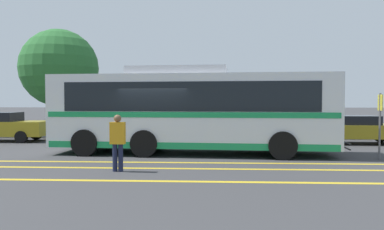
% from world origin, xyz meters
% --- Properties ---
extents(ground_plane, '(220.00, 220.00, 0.00)m').
position_xyz_m(ground_plane, '(0.00, 0.00, 0.00)').
color(ground_plane, '#38383A').
extents(lane_strip_0, '(30.73, 0.20, 0.01)m').
position_xyz_m(lane_strip_0, '(1.39, -1.84, 0.00)').
color(lane_strip_0, gold).
rests_on(lane_strip_0, ground_plane).
extents(lane_strip_1, '(30.73, 0.20, 0.01)m').
position_xyz_m(lane_strip_1, '(1.39, -2.94, 0.00)').
color(lane_strip_1, gold).
rests_on(lane_strip_1, ground_plane).
extents(lane_strip_2, '(30.73, 0.20, 0.01)m').
position_xyz_m(lane_strip_2, '(1.39, -4.75, 0.00)').
color(lane_strip_2, gold).
rests_on(lane_strip_2, ground_plane).
extents(curb_strip, '(38.73, 0.36, 0.15)m').
position_xyz_m(curb_strip, '(1.39, 6.03, 0.07)').
color(curb_strip, '#99999E').
rests_on(curb_strip, ground_plane).
extents(transit_bus, '(11.18, 3.29, 3.35)m').
position_xyz_m(transit_bus, '(1.38, 0.36, 1.74)').
color(transit_bus, silver).
rests_on(transit_bus, ground_plane).
extents(parked_car_0, '(4.77, 1.91, 1.48)m').
position_xyz_m(parked_car_0, '(-8.63, 4.35, 0.76)').
color(parked_car_0, olive).
rests_on(parked_car_0, ground_plane).
extents(parked_car_1, '(4.29, 2.18, 1.50)m').
position_xyz_m(parked_car_1, '(-2.72, 4.39, 0.76)').
color(parked_car_1, '#335B33').
rests_on(parked_car_1, ground_plane).
extents(parked_car_2, '(4.05, 2.19, 1.28)m').
position_xyz_m(parked_car_2, '(3.79, 4.46, 0.67)').
color(parked_car_2, maroon).
rests_on(parked_car_2, ground_plane).
extents(parked_car_3, '(4.49, 2.09, 1.35)m').
position_xyz_m(parked_car_3, '(9.17, 4.15, 0.70)').
color(parked_car_3, olive).
rests_on(parked_car_3, ground_plane).
extents(pedestrian_1, '(0.43, 0.24, 1.65)m').
position_xyz_m(pedestrian_1, '(-0.58, -3.48, 0.94)').
color(pedestrian_1, '#191E38').
rests_on(pedestrian_1, ground_plane).
extents(bus_stop_sign, '(0.07, 0.40, 2.33)m').
position_xyz_m(bus_stop_sign, '(8.05, -0.74, 1.47)').
color(bus_stop_sign, '#59595E').
rests_on(bus_stop_sign, ground_plane).
extents(tree_0, '(4.98, 4.98, 6.68)m').
position_xyz_m(tree_0, '(-7.69, 9.63, 4.19)').
color(tree_0, '#513823').
rests_on(tree_0, ground_plane).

